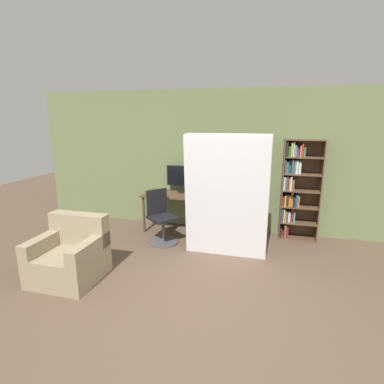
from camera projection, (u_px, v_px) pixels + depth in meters
name	position (u px, v px, depth m)	size (l,w,h in m)	color
ground_plane	(188.00, 327.00, 3.15)	(16.00, 16.00, 0.00)	brown
wall_back	(231.00, 162.00, 5.74)	(8.00, 0.06, 2.70)	#6B7A4C
desk	(180.00, 198.00, 5.79)	(1.43, 0.67, 0.74)	brown
monitor	(184.00, 177.00, 5.88)	(0.69, 0.25, 0.52)	black
office_chair	(161.00, 221.00, 5.28)	(0.62, 0.62, 0.94)	#4C4C51
bookshelf	(296.00, 188.00, 5.37)	(0.66, 0.35, 1.80)	brown
mattress_near	(227.00, 197.00, 4.65)	(1.28, 0.40, 1.93)	silver
armchair	(70.00, 256.00, 4.08)	(0.85, 0.80, 0.85)	gray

